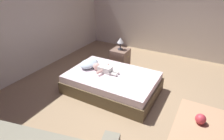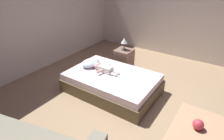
{
  "view_description": "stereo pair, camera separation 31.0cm",
  "coord_description": "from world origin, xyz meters",
  "px_view_note": "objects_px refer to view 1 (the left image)",
  "views": [
    {
      "loc": [
        -2.84,
        -0.97,
        2.37
      ],
      "look_at": [
        0.21,
        0.72,
        0.53
      ],
      "focal_mm": 30.06,
      "sensor_mm": 36.0,
      "label": 1
    },
    {
      "loc": [
        -2.68,
        -1.24,
        2.37
      ],
      "look_at": [
        0.21,
        0.72,
        0.53
      ],
      "focal_mm": 30.06,
      "sensor_mm": 36.0,
      "label": 2
    }
  ],
  "objects_px": {
    "baby": "(103,69)",
    "nightstand": "(120,59)",
    "bed": "(112,83)",
    "toothbrush": "(104,65)",
    "lamp": "(120,41)",
    "toy_ball": "(201,119)",
    "pillow": "(89,63)"
  },
  "relations": [
    {
      "from": "baby",
      "to": "nightstand",
      "type": "xyz_separation_m",
      "value": [
        1.05,
        0.12,
        -0.22
      ]
    },
    {
      "from": "baby",
      "to": "toy_ball",
      "type": "relative_size",
      "value": 3.31
    },
    {
      "from": "lamp",
      "to": "toy_ball",
      "type": "height_order",
      "value": "lamp"
    },
    {
      "from": "bed",
      "to": "toy_ball",
      "type": "height_order",
      "value": "bed"
    },
    {
      "from": "bed",
      "to": "pillow",
      "type": "distance_m",
      "value": 0.7
    },
    {
      "from": "bed",
      "to": "nightstand",
      "type": "relative_size",
      "value": 3.47
    },
    {
      "from": "lamp",
      "to": "toy_ball",
      "type": "bearing_deg",
      "value": -118.81
    },
    {
      "from": "baby",
      "to": "lamp",
      "type": "relative_size",
      "value": 1.87
    },
    {
      "from": "bed",
      "to": "toy_ball",
      "type": "bearing_deg",
      "value": -94.26
    },
    {
      "from": "bed",
      "to": "toothbrush",
      "type": "distance_m",
      "value": 0.53
    },
    {
      "from": "toothbrush",
      "to": "toy_ball",
      "type": "xyz_separation_m",
      "value": [
        -0.44,
        -2.21,
        -0.34
      ]
    },
    {
      "from": "baby",
      "to": "toothbrush",
      "type": "xyz_separation_m",
      "value": [
        0.29,
        0.15,
        -0.06
      ]
    },
    {
      "from": "bed",
      "to": "nightstand",
      "type": "bearing_deg",
      "value": 17.81
    },
    {
      "from": "baby",
      "to": "nightstand",
      "type": "relative_size",
      "value": 1.08
    },
    {
      "from": "toothbrush",
      "to": "toy_ball",
      "type": "height_order",
      "value": "toothbrush"
    },
    {
      "from": "pillow",
      "to": "toothbrush",
      "type": "bearing_deg",
      "value": -48.04
    },
    {
      "from": "bed",
      "to": "toothbrush",
      "type": "relative_size",
      "value": 16.54
    },
    {
      "from": "toothbrush",
      "to": "lamp",
      "type": "distance_m",
      "value": 0.84
    },
    {
      "from": "nightstand",
      "to": "toy_ball",
      "type": "xyz_separation_m",
      "value": [
        -1.2,
        -2.18,
        -0.18
      ]
    },
    {
      "from": "pillow",
      "to": "lamp",
      "type": "bearing_deg",
      "value": -16.62
    },
    {
      "from": "bed",
      "to": "toothbrush",
      "type": "bearing_deg",
      "value": 51.03
    },
    {
      "from": "bed",
      "to": "lamp",
      "type": "xyz_separation_m",
      "value": [
        1.06,
        0.34,
        0.58
      ]
    },
    {
      "from": "bed",
      "to": "lamp",
      "type": "distance_m",
      "value": 1.25
    },
    {
      "from": "pillow",
      "to": "nightstand",
      "type": "distance_m",
      "value": 1.06
    },
    {
      "from": "nightstand",
      "to": "toy_ball",
      "type": "distance_m",
      "value": 2.49
    },
    {
      "from": "toothbrush",
      "to": "lamp",
      "type": "relative_size",
      "value": 0.36
    },
    {
      "from": "lamp",
      "to": "toy_ball",
      "type": "distance_m",
      "value": 2.58
    },
    {
      "from": "baby",
      "to": "pillow",
      "type": "bearing_deg",
      "value": 82.62
    },
    {
      "from": "pillow",
      "to": "toothbrush",
      "type": "height_order",
      "value": "pillow"
    },
    {
      "from": "toothbrush",
      "to": "baby",
      "type": "bearing_deg",
      "value": -152.26
    },
    {
      "from": "nightstand",
      "to": "toy_ball",
      "type": "bearing_deg",
      "value": -118.82
    },
    {
      "from": "bed",
      "to": "nightstand",
      "type": "height_order",
      "value": "nightstand"
    }
  ]
}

